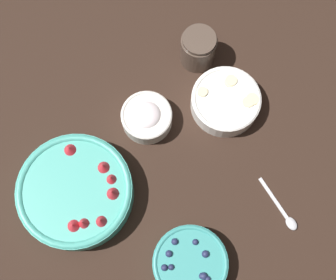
{
  "coord_description": "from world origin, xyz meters",
  "views": [
    {
      "loc": [
        -0.23,
        -0.12,
        1.06
      ],
      "look_at": [
        -0.01,
        0.07,
        0.04
      ],
      "focal_mm": 50.0,
      "sensor_mm": 36.0,
      "label": 1
    }
  ],
  "objects_px": {
    "bowl_strawberries": "(76,191)",
    "bowl_bananas": "(226,101)",
    "bowl_cream": "(147,117)",
    "bowl_blueberries": "(190,263)",
    "jar_chocolate": "(198,49)"
  },
  "relations": [
    {
      "from": "bowl_strawberries",
      "to": "bowl_bananas",
      "type": "height_order",
      "value": "bowl_strawberries"
    },
    {
      "from": "bowl_cream",
      "to": "bowl_blueberries",
      "type": "bearing_deg",
      "value": -122.98
    },
    {
      "from": "bowl_strawberries",
      "to": "jar_chocolate",
      "type": "bearing_deg",
      "value": 1.93
    },
    {
      "from": "bowl_blueberries",
      "to": "bowl_cream",
      "type": "xyz_separation_m",
      "value": [
        0.19,
        0.29,
        0.0
      ]
    },
    {
      "from": "bowl_cream",
      "to": "bowl_bananas",
      "type": "bearing_deg",
      "value": -37.18
    },
    {
      "from": "bowl_strawberries",
      "to": "bowl_blueberries",
      "type": "distance_m",
      "value": 0.29
    },
    {
      "from": "bowl_bananas",
      "to": "bowl_cream",
      "type": "xyz_separation_m",
      "value": [
        -0.15,
        0.11,
        0.0
      ]
    },
    {
      "from": "bowl_bananas",
      "to": "bowl_strawberries",
      "type": "bearing_deg",
      "value": 163.21
    },
    {
      "from": "bowl_blueberries",
      "to": "bowl_bananas",
      "type": "bearing_deg",
      "value": 27.21
    },
    {
      "from": "bowl_blueberries",
      "to": "jar_chocolate",
      "type": "distance_m",
      "value": 0.5
    },
    {
      "from": "bowl_cream",
      "to": "jar_chocolate",
      "type": "bearing_deg",
      "value": 4.57
    },
    {
      "from": "bowl_bananas",
      "to": "jar_chocolate",
      "type": "distance_m",
      "value": 0.14
    },
    {
      "from": "bowl_strawberries",
      "to": "bowl_cream",
      "type": "distance_m",
      "value": 0.23
    },
    {
      "from": "bowl_blueberries",
      "to": "bowl_strawberries",
      "type": "bearing_deg",
      "value": 99.19
    },
    {
      "from": "bowl_blueberries",
      "to": "bowl_bananas",
      "type": "height_order",
      "value": "bowl_blueberries"
    }
  ]
}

